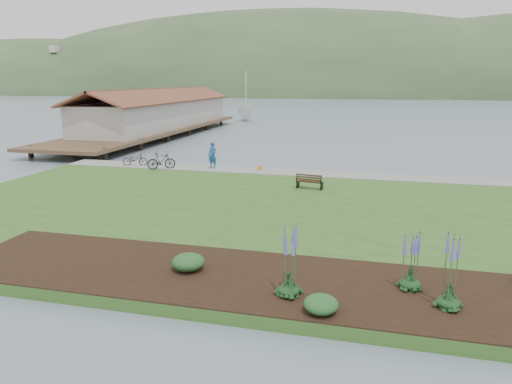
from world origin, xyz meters
TOP-DOWN VIEW (x-y plane):
  - ground at (0.00, 0.00)m, footprint 600.00×600.00m
  - lawn at (0.00, -2.00)m, footprint 34.00×20.00m
  - shoreline_path at (0.00, 6.90)m, footprint 34.00×2.20m
  - garden_bed at (3.00, -9.80)m, footprint 24.00×4.40m
  - far_hillside at (20.00, 170.00)m, footprint 580.00×80.00m
  - pier_pavilion at (-20.00, 27.52)m, footprint 8.00×36.00m
  - park_bench at (1.05, 2.52)m, footprint 1.51×0.79m
  - person at (-6.22, 6.96)m, footprint 0.87×0.68m
  - bicycle_a at (-11.98, 6.66)m, footprint 1.07×1.83m
  - bicycle_b at (-9.56, 5.89)m, footprint 1.42×1.93m
  - sailboat at (-15.07, 48.42)m, footprint 12.56×12.64m
  - pannier at (-2.96, 7.20)m, footprint 0.27×0.33m
  - echium_0 at (2.20, -10.71)m, footprint 0.62×0.62m
  - echium_1 at (5.56, -9.45)m, footprint 0.62×0.62m
  - echium_2 at (6.46, -10.40)m, footprint 0.62×0.62m
  - shrub_0 at (-1.24, -9.72)m, footprint 1.04×1.04m
  - shrub_1 at (3.19, -11.46)m, footprint 0.92×0.92m

SIDE VIEW (x-z plane):
  - ground at x=0.00m, z-range 0.00..0.00m
  - far_hillside at x=20.00m, z-range -19.00..19.00m
  - sailboat at x=-15.07m, z-range -12.34..12.34m
  - lawn at x=0.00m, z-range 0.00..0.40m
  - shoreline_path at x=0.00m, z-range 0.40..0.43m
  - garden_bed at x=3.00m, z-range 0.40..0.44m
  - pannier at x=-2.96m, z-range 0.40..0.71m
  - shrub_1 at x=3.19m, z-range 0.44..0.90m
  - shrub_0 at x=-1.24m, z-range 0.44..0.96m
  - park_bench at x=1.05m, z-range 0.40..1.29m
  - bicycle_a at x=-11.98m, z-range 0.40..1.31m
  - bicycle_b at x=-9.56m, z-range 0.40..1.55m
  - echium_1 at x=5.56m, z-range 0.24..2.24m
  - echium_2 at x=6.46m, z-range 0.17..2.46m
  - person at x=-6.22m, z-range 0.40..2.55m
  - echium_0 at x=2.20m, z-range 0.28..2.67m
  - pier_pavilion at x=-20.00m, z-range -0.06..5.34m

